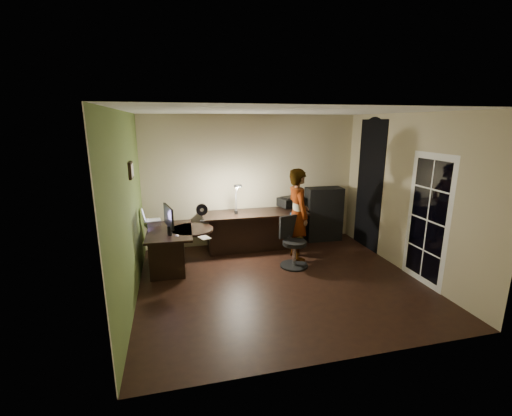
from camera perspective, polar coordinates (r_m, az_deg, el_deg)
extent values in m
cube|color=black|center=(5.77, 4.02, -12.15)|extent=(4.50, 4.00, 0.01)
cube|color=silver|center=(5.18, 4.56, 15.83)|extent=(4.50, 4.00, 0.01)
cube|color=tan|center=(7.21, -0.66, 4.57)|extent=(4.50, 0.01, 2.70)
cube|color=tan|center=(3.54, 14.38, -6.11)|extent=(4.50, 0.01, 2.70)
cube|color=tan|center=(5.10, -20.58, -0.36)|extent=(0.01, 4.00, 2.70)
cube|color=tan|center=(6.37, 23.95, 2.07)|extent=(0.01, 4.00, 2.70)
cube|color=#51682E|center=(5.10, -20.41, -0.35)|extent=(0.00, 4.00, 2.70)
cube|color=black|center=(7.30, 18.38, 3.57)|extent=(0.01, 0.90, 2.60)
cube|color=white|center=(6.02, 26.67, -1.83)|extent=(0.02, 0.92, 2.10)
cube|color=black|center=(5.45, -20.15, 5.91)|extent=(0.04, 0.30, 0.25)
cube|color=black|center=(6.29, -14.02, -6.71)|extent=(0.80, 1.26, 0.71)
cube|color=black|center=(6.98, -0.17, -3.84)|extent=(2.10, 0.77, 0.78)
cube|color=black|center=(7.67, 11.16, -0.98)|extent=(0.79, 0.42, 1.17)
cube|color=silver|center=(6.53, -16.86, -2.48)|extent=(0.31, 0.29, 0.11)
cube|color=silver|center=(6.48, -16.96, -1.08)|extent=(0.35, 0.33, 0.22)
cube|color=black|center=(5.93, -14.48, -2.69)|extent=(0.24, 0.56, 0.36)
ellipsoid|color=silver|center=(5.84, -13.02, -4.53)|extent=(0.08, 0.11, 0.04)
cube|color=black|center=(6.06, -12.19, -3.96)|extent=(0.10, 0.14, 0.01)
cube|color=black|center=(6.03, -11.34, -3.99)|extent=(0.01, 0.14, 0.01)
cylinder|color=black|center=(5.87, -14.17, -3.77)|extent=(0.07, 0.07, 0.18)
cube|color=silver|center=(5.71, -8.59, -4.91)|extent=(0.22, 0.25, 0.01)
cube|color=black|center=(6.24, -8.99, -0.74)|extent=(0.22, 0.14, 0.32)
cube|color=#164899|center=(6.53, 6.44, -1.05)|extent=(0.21, 0.14, 0.09)
cube|color=black|center=(7.33, 5.66, 1.09)|extent=(0.54, 0.47, 0.20)
cube|color=black|center=(6.65, -3.37, 1.76)|extent=(0.26, 0.33, 0.65)
cube|color=black|center=(6.18, 6.46, -5.77)|extent=(0.63, 0.63, 0.91)
imported|color=#D8A88C|center=(6.44, 6.99, -1.11)|extent=(0.43, 0.63, 1.74)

